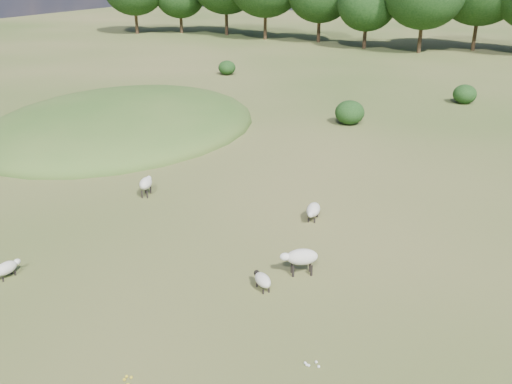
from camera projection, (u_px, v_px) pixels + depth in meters
ground at (339, 121)px, 38.59m from camera, size 160.00×160.00×0.00m
mound at (122, 127)px, 37.15m from camera, size 16.00×20.00×4.00m
shrubs at (348, 93)px, 43.41m from camera, size 23.51×13.16×1.59m
sheep_0 at (301, 257)px, 19.60m from camera, size 1.34×1.10×0.96m
sheep_1 at (7, 268)px, 19.53m from camera, size 0.49×1.02×0.58m
sheep_3 at (313, 210)px, 23.81m from camera, size 0.73×1.29×0.72m
sheep_4 at (146, 183)px, 26.24m from camera, size 0.86×1.25×0.87m
sheep_5 at (262, 280)px, 18.82m from camera, size 0.98×0.84×0.57m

